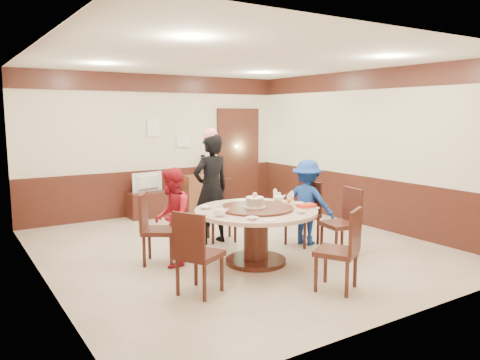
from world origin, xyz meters
TOP-DOWN VIEW (x-y plane):
  - room at (0.01, 0.01)m, footprint 6.00×6.04m
  - banquet_table at (-0.18, -0.77)m, footprint 1.66×1.66m
  - chair_0 at (0.97, -0.40)m, footprint 0.54×0.54m
  - chair_1 at (0.01, 0.50)m, footprint 0.55×0.56m
  - chair_2 at (-1.31, -0.06)m, footprint 0.61×0.61m
  - chair_3 at (-1.36, -1.34)m, footprint 0.60×0.60m
  - chair_4 at (0.05, -2.10)m, footprint 0.60×0.60m
  - chair_5 at (1.06, -1.13)m, footprint 0.51×0.50m
  - person_standing at (-0.20, 0.44)m, footprint 0.66×0.46m
  - person_red at (-1.18, -0.24)m, footprint 0.77×0.81m
  - person_blue at (1.04, -0.41)m, footprint 0.85×0.98m
  - birthday_cake at (-0.19, -0.76)m, footprint 0.30×0.30m
  - teapot_left at (-0.82, -0.90)m, footprint 0.17×0.15m
  - teapot_right at (0.37, -0.54)m, footprint 0.17×0.15m
  - bowl_0 at (-0.74, -0.38)m, footprint 0.15×0.15m
  - bowl_1 at (0.16, -1.31)m, footprint 0.13×0.13m
  - bowl_2 at (-0.58, -1.26)m, footprint 0.14×0.14m
  - bowl_3 at (0.47, -0.88)m, footprint 0.14×0.14m
  - saucer_near at (-0.43, -1.42)m, footprint 0.18×0.18m
  - saucer_far at (0.27, -0.27)m, footprint 0.18×0.18m
  - shrimp_platter at (0.42, -1.11)m, footprint 0.30×0.20m
  - bottle_0 at (0.32, -0.85)m, footprint 0.06×0.06m
  - bottle_1 at (0.49, -0.70)m, footprint 0.06×0.06m
  - bottle_2 at (0.41, -0.41)m, footprint 0.06×0.06m
  - tv_stand at (-0.30, 2.75)m, footprint 0.85×0.45m
  - television at (-0.30, 2.75)m, footprint 0.67×0.21m
  - side_cabinet at (0.88, 2.78)m, footprint 0.80×0.40m
  - thermos at (0.91, 2.78)m, footprint 0.15×0.15m
  - notice_left at (-0.10, 2.96)m, footprint 0.25×0.00m
  - notice_right at (0.55, 2.96)m, footprint 0.30×0.00m

SIDE VIEW (x-z plane):
  - tv_stand at x=-0.30m, z-range 0.00..0.50m
  - chair_0 at x=0.97m, z-range -0.18..0.79m
  - chair_1 at x=0.01m, z-range -0.18..0.79m
  - chair_2 at x=-1.31m, z-range -0.18..0.79m
  - chair_3 at x=-1.36m, z-range -0.18..0.79m
  - chair_4 at x=0.05m, z-range -0.18..0.79m
  - chair_5 at x=1.06m, z-range -0.18..0.79m
  - side_cabinet at x=0.88m, z-range 0.00..0.75m
  - banquet_table at x=-0.18m, z-range 0.14..0.92m
  - person_red at x=-1.18m, z-range 0.00..1.32m
  - person_blue at x=1.04m, z-range 0.00..1.32m
  - television at x=-0.30m, z-range 0.50..0.88m
  - saucer_near at x=-0.43m, z-range 0.75..0.76m
  - saucer_far at x=0.27m, z-range 0.75..0.76m
  - bowl_2 at x=-0.58m, z-range 0.75..0.78m
  - bowl_0 at x=-0.74m, z-range 0.75..0.79m
  - bowl_1 at x=0.16m, z-range 0.75..0.79m
  - bowl_3 at x=0.47m, z-range 0.75..0.80m
  - shrimp_platter at x=0.42m, z-range 0.75..0.81m
  - teapot_left at x=-0.82m, z-range 0.75..0.87m
  - teapot_right at x=0.37m, z-range 0.75..0.87m
  - bottle_0 at x=0.32m, z-range 0.75..0.91m
  - bottle_1 at x=0.49m, z-range 0.75..0.91m
  - bottle_2 at x=0.41m, z-range 0.75..0.91m
  - birthday_cake at x=-0.19m, z-range 0.75..0.95m
  - person_standing at x=-0.20m, z-range 0.00..1.72m
  - thermos at x=0.91m, z-range 0.75..1.13m
  - room at x=0.01m, z-range -0.34..2.50m
  - notice_right at x=0.55m, z-range 1.34..1.56m
  - notice_left at x=-0.10m, z-range 1.57..1.93m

